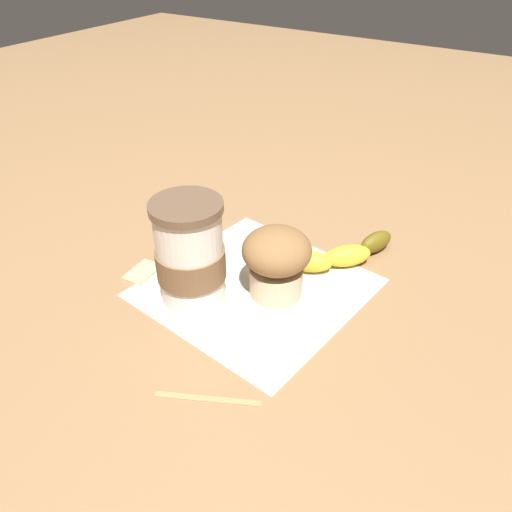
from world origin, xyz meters
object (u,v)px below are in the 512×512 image
(muffin, at_px, (277,259))
(sugar_packet, at_px, (142,271))
(banana, at_px, (325,255))
(coffee_cup, at_px, (190,255))

(muffin, xyz_separation_m, sugar_packet, (-0.06, 0.17, -0.05))
(muffin, height_order, sugar_packet, muffin)
(muffin, height_order, banana, muffin)
(banana, height_order, sugar_packet, banana)
(coffee_cup, bearing_deg, muffin, -52.06)
(coffee_cup, relative_size, muffin, 1.48)
(muffin, relative_size, banana, 0.56)
(coffee_cup, distance_m, sugar_packet, 0.11)
(muffin, distance_m, sugar_packet, 0.19)
(coffee_cup, xyz_separation_m, banana, (0.16, -0.11, -0.05))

